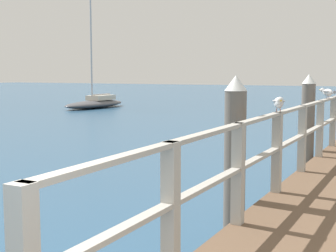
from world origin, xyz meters
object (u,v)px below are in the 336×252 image
object	(u,v)px
dock_piling_far	(308,124)
seagull_foreground	(279,102)
seagull_background	(328,92)
dock_piling_near	(235,157)
boat_0	(95,103)

from	to	relation	value
dock_piling_far	seagull_foreground	world-z (taller)	dock_piling_far
seagull_background	dock_piling_near	bearing A→B (deg)	-142.26
seagull_foreground	boat_0	distance (m)	23.97
seagull_foreground	seagull_background	world-z (taller)	same
dock_piling_near	seagull_background	bearing A→B (deg)	85.36
seagull_foreground	seagull_background	xyz separation A→B (m)	(-0.01, 3.95, 0.00)
dock_piling_far	seagull_background	distance (m)	0.78
seagull_foreground	boat_0	size ratio (longest dim) A/B	0.06
dock_piling_near	boat_0	world-z (taller)	boat_0
dock_piling_near	seagull_background	world-z (taller)	dock_piling_near
dock_piling_far	boat_0	xyz separation A→B (m)	(-15.62, 13.90, -0.74)
dock_piling_near	dock_piling_far	xyz separation A→B (m)	(0.00, 4.55, 0.00)
seagull_background	boat_0	world-z (taller)	boat_0
dock_piling_near	seagull_background	size ratio (longest dim) A/B	5.55
dock_piling_far	seagull_background	bearing A→B (deg)	8.52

